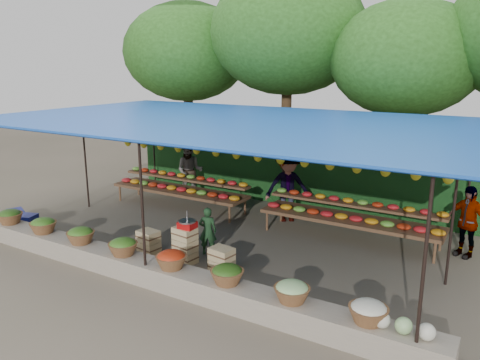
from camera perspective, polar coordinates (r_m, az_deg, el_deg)
The scene contains 16 objects.
ground at distance 11.25m, azimuth -1.36°, elevation -6.97°, with size 60.00×60.00×0.00m, color brown.
stone_curb at distance 9.15m, azimuth -10.76°, elevation -10.96°, with size 10.60×0.55×0.40m, color gray.
stall_canopy at distance 10.64m, azimuth -1.28°, elevation 6.75°, with size 10.80×6.60×2.82m.
produce_baskets at distance 9.06m, azimuth -11.35°, elevation -8.72°, with size 8.98×0.58×0.34m.
netting_backdrop at distance 13.56m, azimuth 5.74°, elevation 2.11°, with size 10.60×0.06×2.50m, color #1D4F1C.
tree_row at distance 15.83m, azimuth 12.52°, elevation 16.12°, with size 16.51×5.50×7.12m.
fruit_table_left at distance 13.49m, azimuth -7.27°, elevation -0.80°, with size 4.21×0.95×0.93m.
fruit_table_right at distance 11.22m, azimuth 13.34°, elevation -4.13°, with size 4.21×0.95×0.93m.
crate_counter at distance 9.85m, azimuth -6.83°, elevation -8.25°, with size 2.39×0.40×0.77m.
weighing_scale at distance 9.60m, azimuth -6.44°, elevation -5.35°, with size 0.35×0.35×0.37m.
vendor_seated at distance 10.12m, azimuth -3.96°, elevation -6.22°, with size 0.39×0.25×1.06m, color #1A3B1E.
customer_left at distance 14.33m, azimuth -6.13°, elevation 1.10°, with size 0.82×0.64×1.69m, color slate.
customer_mid at distance 12.19m, azimuth 5.86°, elevation -0.83°, with size 1.19×0.68×1.84m, color slate.
customer_right at distance 11.04m, azimuth 25.95°, elevation -4.56°, with size 0.91×0.38×1.56m, color slate.
blue_crate_front at distance 13.60m, azimuth -25.65°, elevation -3.96°, with size 0.52×0.37×0.31m, color navy.
blue_crate_back at distance 13.05m, azimuth -24.72°, elevation -4.55°, with size 0.54×0.39×0.33m, color navy.
Camera 1 is at (5.62, -8.87, 4.01)m, focal length 35.00 mm.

